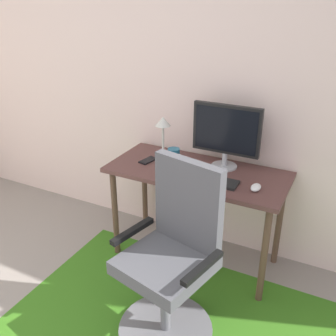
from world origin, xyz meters
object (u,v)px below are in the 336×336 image
(coffee_cup, at_px, (174,155))
(desk_lamp, at_px, (163,134))
(cell_phone, at_px, (148,160))
(monitor, at_px, (226,132))
(computer_mouse, at_px, (256,187))
(desk, at_px, (197,182))
(keyboard, at_px, (205,179))
(office_chair, at_px, (172,272))

(coffee_cup, xyz_separation_m, desk_lamp, (-0.00, -0.16, 0.21))
(cell_phone, bearing_deg, coffee_cup, 36.88)
(monitor, relative_size, computer_mouse, 4.53)
(desk, relative_size, computer_mouse, 11.91)
(desk, xyz_separation_m, monitor, (0.14, 0.14, 0.35))
(monitor, bearing_deg, computer_mouse, -39.13)
(keyboard, bearing_deg, coffee_cup, 150.93)
(computer_mouse, height_order, office_chair, office_chair)
(desk_lamp, bearing_deg, office_chair, -58.64)
(desk, xyz_separation_m, computer_mouse, (0.44, -0.10, 0.11))
(monitor, height_order, coffee_cup, monitor)
(monitor, xyz_separation_m, keyboard, (-0.04, -0.25, -0.25))
(computer_mouse, height_order, coffee_cup, coffee_cup)
(desk, bearing_deg, office_chair, -77.93)
(desk, bearing_deg, cell_phone, -177.50)
(desk, relative_size, keyboard, 2.88)
(desk, bearing_deg, computer_mouse, -12.77)
(monitor, relative_size, desk_lamp, 1.24)
(coffee_cup, bearing_deg, desk_lamp, -90.32)
(cell_phone, bearing_deg, monitor, 28.51)
(keyboard, height_order, office_chair, office_chair)
(monitor, relative_size, office_chair, 0.44)
(computer_mouse, distance_m, desk_lamp, 0.69)
(computer_mouse, xyz_separation_m, office_chair, (-0.29, -0.60, -0.32))
(keyboard, relative_size, cell_phone, 3.07)
(keyboard, bearing_deg, computer_mouse, 3.20)
(monitor, relative_size, coffee_cup, 4.73)
(desk, distance_m, cell_phone, 0.39)
(monitor, relative_size, cell_phone, 3.37)
(coffee_cup, xyz_separation_m, office_chair, (0.36, -0.75, -0.36))
(desk, xyz_separation_m, cell_phone, (-0.38, -0.02, 0.10))
(monitor, distance_m, cell_phone, 0.60)
(keyboard, relative_size, computer_mouse, 4.13)
(monitor, distance_m, computer_mouse, 0.45)
(keyboard, relative_size, coffee_cup, 4.32)
(computer_mouse, bearing_deg, desk, 167.23)
(desk, xyz_separation_m, keyboard, (0.11, -0.12, 0.10))
(desk, height_order, cell_phone, cell_phone)
(desk_lamp, bearing_deg, computer_mouse, 0.25)
(coffee_cup, bearing_deg, desk, -15.89)
(coffee_cup, height_order, office_chair, office_chair)
(office_chair, bearing_deg, monitor, 103.37)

